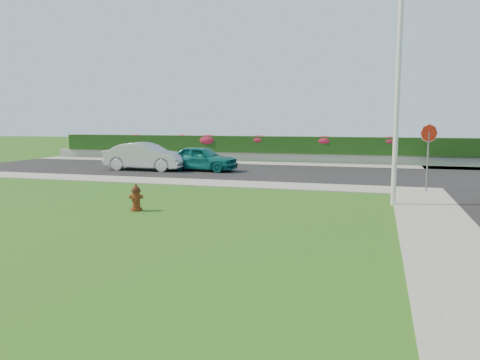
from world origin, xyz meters
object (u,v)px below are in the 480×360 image
(utility_pole, at_px, (397,103))
(stop_sign, at_px, (429,141))
(sedan_teal, at_px, (202,158))
(sedan_silver, at_px, (146,156))
(fire_hydrant, at_px, (136,198))

(utility_pole, distance_m, stop_sign, 3.86)
(utility_pole, height_order, stop_sign, utility_pole)
(sedan_teal, relative_size, sedan_silver, 0.87)
(fire_hydrant, height_order, sedan_silver, sedan_silver)
(fire_hydrant, relative_size, utility_pole, 0.12)
(sedan_teal, distance_m, stop_sign, 11.93)
(sedan_teal, distance_m, sedan_silver, 3.12)
(fire_hydrant, distance_m, utility_pole, 8.67)
(utility_pole, xyz_separation_m, stop_sign, (1.31, 3.38, -1.32))
(fire_hydrant, relative_size, sedan_silver, 0.18)
(sedan_silver, distance_m, stop_sign, 14.63)
(fire_hydrant, distance_m, sedan_teal, 11.30)
(sedan_teal, height_order, utility_pole, utility_pole)
(fire_hydrant, xyz_separation_m, stop_sign, (8.83, 6.57, 1.56))
(sedan_teal, bearing_deg, utility_pole, -123.26)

